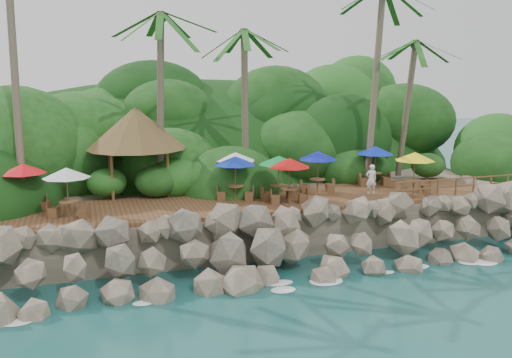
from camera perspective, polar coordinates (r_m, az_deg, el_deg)
name	(u,v)px	position (r m, az deg, el deg)	size (l,w,h in m)	color
ground	(301,286)	(22.92, 4.68, -11.13)	(140.00, 140.00, 0.00)	#19514F
land_base	(211,186)	(37.30, -4.70, -0.76)	(32.00, 25.20, 2.10)	gray
jungle_hill	(190,181)	(44.70, -6.87, -0.21)	(44.80, 28.00, 15.40)	#143811
seawall	(284,245)	(24.27, 2.91, -6.94)	(29.00, 4.00, 2.30)	gray
terrace	(256,202)	(27.63, 0.00, -2.44)	(26.00, 5.00, 0.20)	brown
jungle_foliage	(215,205)	(36.58, -4.32, -2.67)	(44.00, 16.00, 12.00)	#143811
foam_line	(298,283)	(23.16, 4.39, -10.80)	(25.20, 0.80, 0.06)	white
palapa	(136,128)	(29.44, -12.44, 5.22)	(5.24, 5.24, 4.60)	brown
dining_clusters	(256,163)	(27.45, 0.03, 1.68)	(21.31, 4.93, 2.26)	brown
railing	(456,185)	(30.18, 20.18, -0.61)	(7.20, 0.10, 1.00)	brown
waiter	(371,179)	(29.50, 11.96, -0.03)	(0.58, 0.38, 1.60)	white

